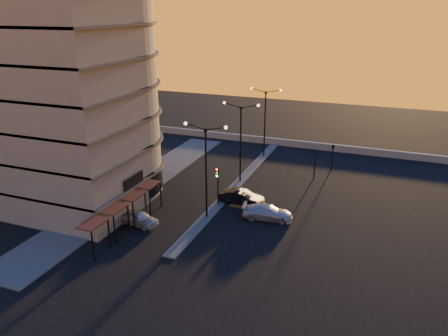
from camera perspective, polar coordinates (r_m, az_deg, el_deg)
ground at (r=43.37m, az=-2.27°, el=-6.46°), size 120.00×120.00×0.00m
sidewalk_west at (r=51.14m, az=-11.35°, el=-2.48°), size 5.00×40.00×0.12m
median at (r=51.84m, az=2.11°, el=-1.75°), size 1.20×36.00×0.12m
parapet at (r=65.75m, az=8.36°, el=3.28°), size 44.00×0.50×1.00m
building at (r=46.81m, az=-18.65°, el=9.91°), size 14.35×17.08×25.00m
streetlamp_near at (r=41.15m, az=-2.37°, el=0.51°), size 4.32×0.32×9.51m
streetlamp_mid at (r=50.03m, az=2.19°, el=4.13°), size 4.32×0.32×9.51m
streetlamp_far at (r=59.26m, az=5.38°, el=6.63°), size 4.32×0.32×9.51m
traffic_light_main at (r=44.59m, az=-0.86°, el=-1.59°), size 0.28×0.44×4.25m
signal_east_a at (r=53.04m, az=11.76°, el=0.50°), size 0.13×0.16×3.60m
signal_east_b at (r=56.26m, az=14.06°, el=2.71°), size 0.42×1.99×3.60m
car_hatchback at (r=42.45m, az=-11.16°, el=-6.41°), size 4.37×2.30×1.42m
car_sedan at (r=45.82m, az=2.30°, el=-3.86°), size 4.77×1.85×1.55m
car_wagon at (r=42.92m, az=5.68°, el=-5.79°), size 5.15×2.69×1.43m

